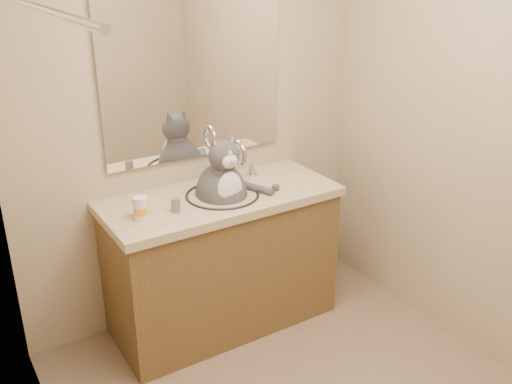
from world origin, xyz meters
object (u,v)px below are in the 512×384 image
Objects in this scene: cat at (223,191)px; pill_bottle_orange at (141,209)px; pill_bottle_redcap at (138,208)px; grey_canister at (176,205)px.

pill_bottle_orange is (-0.50, -0.05, 0.03)m from cat.
pill_bottle_redcap is 1.16× the size of grey_canister.
pill_bottle_redcap is 0.04m from pill_bottle_orange.
cat reaches higher than grey_canister.
pill_bottle_orange is (-0.00, -0.04, 0.01)m from pill_bottle_redcap.
cat is at bearing 5.94° from pill_bottle_orange.
pill_bottle_orange reaches higher than pill_bottle_redcap.
pill_bottle_orange is at bearing -91.48° from pill_bottle_redcap.
pill_bottle_redcap is 0.19m from grey_canister.
cat reaches higher than pill_bottle_orange.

